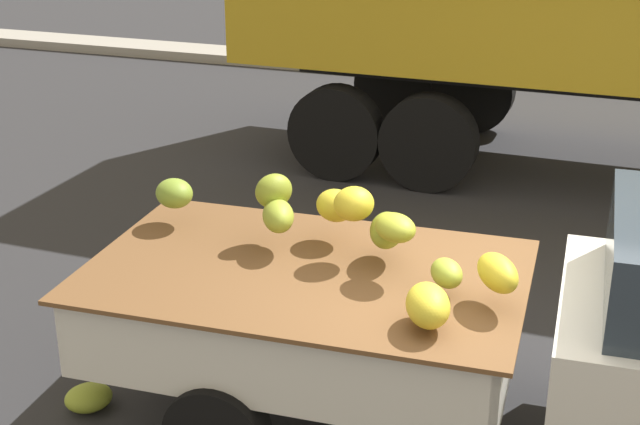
# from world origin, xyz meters

# --- Properties ---
(curb_strip) EXTENTS (80.00, 0.80, 0.16)m
(curb_strip) POSITION_xyz_m (0.00, 9.63, 0.08)
(curb_strip) COLOR gray
(curb_strip) RESTS_ON ground
(pickup_truck) EXTENTS (4.96, 1.96, 1.70)m
(pickup_truck) POSITION_xyz_m (0.55, -0.11, 0.88)
(pickup_truck) COLOR silver
(pickup_truck) RESTS_ON ground
(fallen_banana_bunch_near_tailgate) EXTENTS (0.42, 0.42, 0.18)m
(fallen_banana_bunch_near_tailgate) POSITION_xyz_m (-2.81, -0.64, 0.09)
(fallen_banana_bunch_near_tailgate) COLOR #94A630
(fallen_banana_bunch_near_tailgate) RESTS_ON ground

